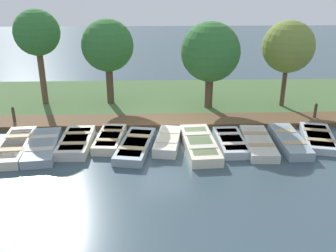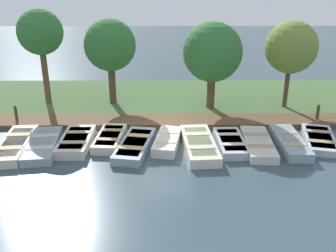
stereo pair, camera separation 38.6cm
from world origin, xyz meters
name	(u,v)px [view 2 (the right image)]	position (x,y,z in m)	size (l,w,h in m)	color
ground_plane	(167,135)	(0.00, 0.00, 0.00)	(80.00, 80.00, 0.00)	#384C56
shore_bank	(166,100)	(-5.00, 0.00, 0.09)	(8.00, 24.00, 0.19)	#476638
dock_walkway	(167,121)	(-1.51, 0.00, 0.11)	(1.59, 17.95, 0.22)	brown
rowboat_0	(15,145)	(1.41, -6.39, 0.20)	(3.67, 1.44, 0.40)	beige
rowboat_1	(43,145)	(1.41, -5.23, 0.19)	(3.47, 1.57, 0.38)	#8C9EA8
rowboat_2	(76,141)	(1.09, -3.91, 0.21)	(2.86, 1.24, 0.43)	beige
rowboat_3	(110,138)	(0.76, -2.50, 0.19)	(2.77, 1.28, 0.39)	beige
rowboat_4	(135,145)	(1.46, -1.35, 0.18)	(3.45, 1.72, 0.37)	#8C9EA8
rowboat_5	(167,141)	(1.11, 0.01, 0.21)	(2.75, 1.35, 0.43)	silver
rowboat_6	(199,144)	(1.48, 1.36, 0.21)	(3.65, 1.47, 0.43)	beige
rowboat_7	(231,143)	(1.25, 2.73, 0.18)	(2.78, 1.19, 0.37)	#B2BCC1
rowboat_8	(258,144)	(1.37, 3.87, 0.19)	(3.28, 1.32, 0.38)	beige
rowboat_9	(290,142)	(1.26, 5.26, 0.20)	(3.24, 1.07, 0.41)	#8C9EA8
rowboat_10	(319,139)	(0.91, 6.67, 0.16)	(3.18, 1.91, 0.33)	#B2BCC1
mooring_post_near	(16,115)	(-1.46, -7.36, 0.49)	(0.14, 0.14, 0.96)	#47382D
mooring_post_far	(318,114)	(-1.46, 7.45, 0.49)	(0.14, 0.14, 0.96)	#47382D
park_tree_far_left	(40,33)	(-4.31, -6.61, 4.00)	(2.39, 2.39, 5.26)	brown
park_tree_left	(110,46)	(-4.27, -2.98, 3.35)	(2.76, 2.76, 4.76)	#4C3828
park_tree_center	(213,53)	(-3.35, 2.37, 3.15)	(3.07, 3.07, 4.71)	#4C3828
park_tree_right	(291,48)	(-3.45, 6.42, 3.38)	(2.69, 2.69, 4.74)	#4C3828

